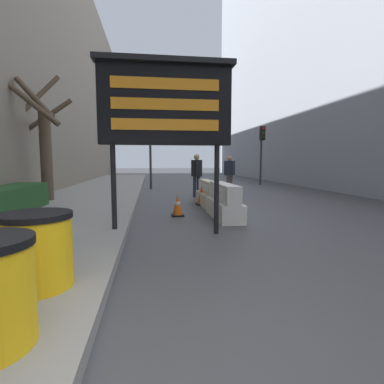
% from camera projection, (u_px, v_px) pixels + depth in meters
% --- Properties ---
extents(building_left_facade, '(0.40, 50.40, 13.79)m').
position_uv_depth(building_left_facade, '(19.00, 2.00, 10.20)').
color(building_left_facade, '#706656').
rests_on(building_left_facade, ground_plane).
extents(bare_tree, '(1.92, 2.19, 4.43)m').
position_uv_depth(bare_tree, '(43.00, 138.00, 9.97)').
color(bare_tree, '#4C3D2D').
rests_on(bare_tree, sidewalk_left).
extents(barrel_drum_middle, '(0.73, 0.73, 0.79)m').
position_uv_depth(barrel_drum_middle, '(37.00, 250.00, 3.11)').
color(barrel_drum_middle, yellow).
rests_on(barrel_drum_middle, sidewalk_left).
extents(message_board, '(2.66, 0.36, 3.40)m').
position_uv_depth(message_board, '(166.00, 105.00, 5.73)').
color(message_board, black).
rests_on(message_board, ground_plane).
extents(jersey_barrier_white, '(0.59, 2.03, 0.90)m').
position_uv_depth(jersey_barrier_white, '(224.00, 203.00, 7.80)').
color(jersey_barrier_white, silver).
rests_on(jersey_barrier_white, ground_plane).
extents(jersey_barrier_cream, '(0.51, 2.01, 0.83)m').
position_uv_depth(jersey_barrier_cream, '(208.00, 194.00, 10.02)').
color(jersey_barrier_cream, beige).
rests_on(jersey_barrier_cream, ground_plane).
extents(traffic_cone_near, '(0.37, 0.37, 0.66)m').
position_uv_depth(traffic_cone_near, '(201.00, 195.00, 10.13)').
color(traffic_cone_near, black).
rests_on(traffic_cone_near, ground_plane).
extents(traffic_cone_mid, '(0.33, 0.33, 0.60)m').
position_uv_depth(traffic_cone_mid, '(178.00, 205.00, 8.08)').
color(traffic_cone_mid, black).
rests_on(traffic_cone_mid, ground_plane).
extents(traffic_light_near_curb, '(0.28, 0.44, 4.21)m').
position_uv_depth(traffic_light_near_curb, '(150.00, 131.00, 15.41)').
color(traffic_light_near_curb, '#2D2D30').
rests_on(traffic_light_near_curb, ground_plane).
extents(traffic_light_far_side, '(0.28, 0.44, 3.56)m').
position_uv_depth(traffic_light_far_side, '(262.00, 143.00, 18.23)').
color(traffic_light_far_side, '#2D2D30').
rests_on(traffic_light_far_side, ground_plane).
extents(pedestrian_worker, '(0.52, 0.48, 1.71)m').
position_uv_depth(pedestrian_worker, '(230.00, 171.00, 13.99)').
color(pedestrian_worker, '#514C42').
rests_on(pedestrian_worker, ground_plane).
extents(pedestrian_passerby, '(0.40, 0.52, 1.76)m').
position_uv_depth(pedestrian_passerby, '(197.00, 172.00, 12.21)').
color(pedestrian_passerby, '#23283D').
rests_on(pedestrian_passerby, ground_plane).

